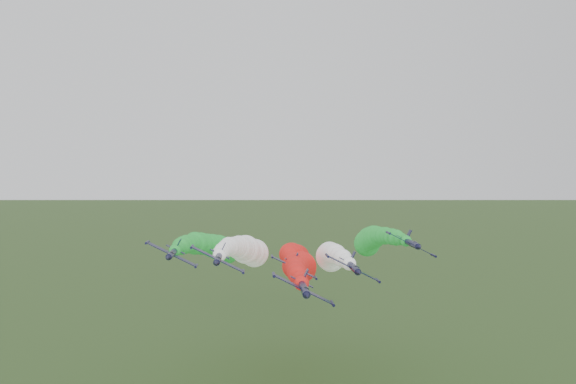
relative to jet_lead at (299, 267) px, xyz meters
name	(u,v)px	position (x,y,z in m)	size (l,w,h in m)	color
jet_lead	(299,267)	(0.00, 0.00, 0.00)	(14.18, 78.29, 15.43)	black
jet_inner_left	(246,250)	(-12.60, 14.60, 1.96)	(14.69, 78.80, 15.94)	black
jet_inner_right	(331,256)	(9.20, 12.15, 0.66)	(14.55, 78.67, 15.80)	black
jet_outer_left	(214,247)	(-21.03, 18.45, 2.29)	(14.61, 78.72, 15.86)	black
jet_outer_right	(371,241)	(21.20, 19.97, 3.48)	(14.22, 78.34, 15.47)	black
jet_trail	(294,256)	(0.79, 27.58, -1.80)	(14.28, 78.40, 15.53)	black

